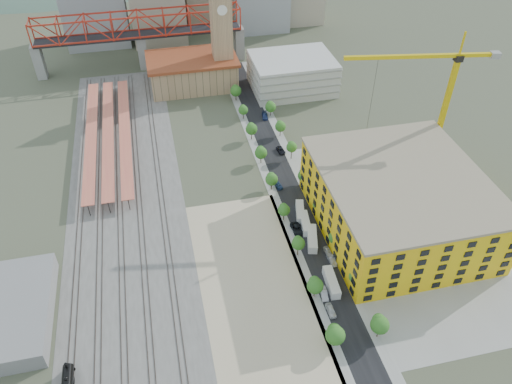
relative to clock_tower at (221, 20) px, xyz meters
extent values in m
plane|color=#474C38|center=(-8.00, -79.99, -28.70)|extent=(400.00, 400.00, 0.00)
cube|color=#605E59|center=(-44.00, -62.49, -28.67)|extent=(36.00, 165.00, 0.06)
cube|color=tan|center=(-12.00, -111.49, -28.67)|extent=(28.00, 67.00, 0.06)
cube|color=black|center=(8.00, -64.99, -28.67)|extent=(12.00, 170.00, 0.06)
cube|color=gray|center=(2.50, -64.99, -28.68)|extent=(3.00, 170.00, 0.04)
cube|color=gray|center=(13.50, -64.99, -28.68)|extent=(3.00, 170.00, 0.04)
cube|color=gray|center=(37.00, -99.99, -28.67)|extent=(50.00, 90.00, 0.06)
cube|color=#382B23|center=(-58.72, -62.49, -28.55)|extent=(0.12, 160.00, 0.18)
cube|color=#382B23|center=(-57.28, -62.49, -28.55)|extent=(0.12, 160.00, 0.18)
cube|color=#382B23|center=(-52.72, -62.49, -28.55)|extent=(0.12, 160.00, 0.18)
cube|color=#382B23|center=(-51.28, -62.49, -28.55)|extent=(0.12, 160.00, 0.18)
cube|color=#382B23|center=(-46.72, -62.49, -28.55)|extent=(0.12, 160.00, 0.18)
cube|color=#382B23|center=(-45.28, -62.49, -28.55)|extent=(0.12, 160.00, 0.18)
cube|color=#382B23|center=(-40.72, -62.49, -28.55)|extent=(0.12, 160.00, 0.18)
cube|color=#382B23|center=(-39.28, -62.49, -28.55)|extent=(0.12, 160.00, 0.18)
cube|color=#382B23|center=(-33.72, -62.49, -28.55)|extent=(0.12, 160.00, 0.18)
cube|color=#382B23|center=(-32.28, -62.49, -28.55)|extent=(0.12, 160.00, 0.18)
cube|color=#D97953|center=(-55.00, -34.99, -24.70)|extent=(4.00, 80.00, 0.25)
cylinder|color=black|center=(-55.00, -34.99, -26.70)|extent=(0.24, 0.24, 4.00)
cube|color=#D97953|center=(-49.00, -34.99, -24.70)|extent=(4.00, 80.00, 0.25)
cylinder|color=black|center=(-49.00, -34.99, -26.70)|extent=(0.24, 0.24, 4.00)
cube|color=#D97953|center=(-43.00, -34.99, -24.70)|extent=(4.00, 80.00, 0.25)
cylinder|color=black|center=(-43.00, -34.99, -26.70)|extent=(0.24, 0.24, 4.00)
cube|color=tan|center=(-13.00, 2.01, -22.70)|extent=(36.00, 22.00, 12.00)
cube|color=brown|center=(-13.00, 2.01, -16.20)|extent=(38.00, 24.00, 1.20)
cube|color=tan|center=(0.00, 0.01, -8.70)|extent=(8.00, 8.00, 40.00)
cylinder|color=white|center=(0.00, -4.09, 5.30)|extent=(4.00, 0.30, 4.00)
cube|color=silver|center=(28.00, -9.99, -21.70)|extent=(34.00, 26.00, 14.00)
cube|color=gray|center=(-78.00, 25.01, -21.20)|extent=(4.00, 6.00, 15.00)
cube|color=gray|center=(12.00, 25.01, -21.20)|extent=(4.00, 6.00, 15.00)
cube|color=gray|center=(-33.00, 25.01, -21.20)|extent=(4.00, 6.00, 15.00)
cube|color=black|center=(-33.00, 25.01, -13.20)|extent=(90.00, 9.00, 1.00)
cube|color=#FFB315|center=(34.00, -99.99, -19.70)|extent=(44.00, 50.00, 18.00)
cube|color=gray|center=(34.00, -99.99, -10.30)|extent=(44.60, 50.60, 0.80)
cube|color=gray|center=(-74.00, -109.99, -26.20)|extent=(22.00, 32.00, 5.00)
cube|color=#9EA0A3|center=(-53.00, 60.01, -9.70)|extent=(30.00, 25.00, 38.00)
ellipsoid|color=#4C6B59|center=(-88.00, 180.01, -96.70)|extent=(396.00, 216.00, 180.00)
ellipsoid|color=#4C6B59|center=(32.00, 180.01, -120.70)|extent=(484.00, 264.00, 220.00)
ellipsoid|color=#4C6B59|center=(152.00, 180.01, -98.70)|extent=(418.00, 228.00, 190.00)
cylinder|color=black|center=(-58.00, -129.09, -24.65)|extent=(0.68, 0.68, 1.54)
sphere|color=black|center=(-58.00, -131.98, -25.13)|extent=(0.96, 0.96, 0.96)
cone|color=black|center=(-58.00, -127.35, -27.83)|extent=(2.51, 1.54, 2.51)
cube|color=yellow|center=(57.40, -76.96, -8.67)|extent=(1.42, 1.42, 40.06)
cube|color=black|center=(57.40, -76.96, 12.25)|extent=(2.23, 2.23, 1.78)
cube|color=yellow|center=(40.72, -74.15, 13.14)|extent=(33.53, 6.67, 1.07)
cube|color=yellow|center=(62.67, -77.85, 13.14)|extent=(10.71, 2.83, 1.07)
cube|color=gray|center=(67.94, -78.73, 12.96)|extent=(3.00, 2.64, 1.78)
cube|color=yellow|center=(57.40, -76.96, 16.70)|extent=(0.45, 0.45, 7.12)
cube|color=silver|center=(8.00, -117.63, -27.37)|extent=(3.29, 9.87, 2.66)
cube|color=silver|center=(8.00, -101.06, -27.36)|extent=(5.06, 10.12, 2.68)
cube|color=silver|center=(8.00, -94.31, -27.44)|extent=(3.70, 9.46, 2.52)
cube|color=silver|center=(8.00, -88.97, -27.48)|extent=(4.37, 9.16, 2.42)
imported|color=silver|center=(5.00, -125.81, -27.91)|extent=(1.95, 4.64, 1.57)
imported|color=#A5A4AA|center=(5.00, -120.39, -27.91)|extent=(2.21, 4.92, 1.57)
imported|color=black|center=(5.00, -95.64, -27.90)|extent=(2.97, 5.87, 1.59)
imported|color=navy|center=(5.00, -74.21, -28.02)|extent=(2.63, 4.89, 1.35)
imported|color=#BDBDBD|center=(11.00, -106.50, -27.97)|extent=(1.80, 4.29, 1.45)
imported|color=gray|center=(11.00, -109.82, -27.94)|extent=(1.84, 4.69, 1.52)
imported|color=black|center=(11.00, -55.25, -28.02)|extent=(2.79, 5.09, 1.35)
imported|color=navy|center=(11.00, -30.99, -27.90)|extent=(3.01, 5.73, 1.59)
camera|label=1|loc=(-30.54, -196.81, 75.01)|focal=35.00mm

